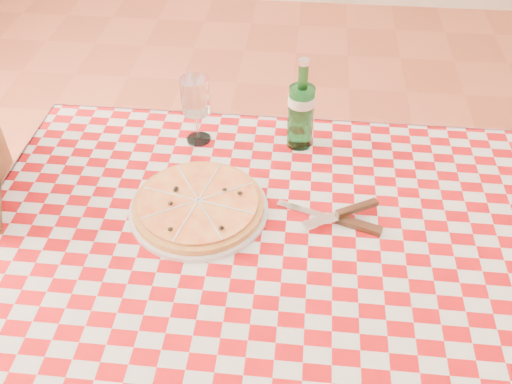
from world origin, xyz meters
TOP-DOWN VIEW (x-y plane):
  - dining_table at (0.00, 0.00)m, footprint 1.20×0.80m
  - tablecloth at (0.00, 0.00)m, footprint 1.30×0.90m
  - pizza_plate at (-0.15, 0.05)m, footprint 0.39×0.39m
  - water_bottle at (0.07, 0.33)m, footprint 0.07×0.07m
  - wine_glass at (-0.20, 0.32)m, footprint 0.08×0.08m
  - cutlery at (0.16, 0.05)m, footprint 0.30×0.26m

SIDE VIEW (x-z plane):
  - dining_table at x=0.00m, z-range 0.28..1.03m
  - tablecloth at x=0.00m, z-range 0.75..0.76m
  - cutlery at x=0.16m, z-range 0.76..0.79m
  - pizza_plate at x=-0.15m, z-range 0.76..0.80m
  - wine_glass at x=-0.20m, z-range 0.76..0.94m
  - water_bottle at x=0.07m, z-range 0.76..1.01m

